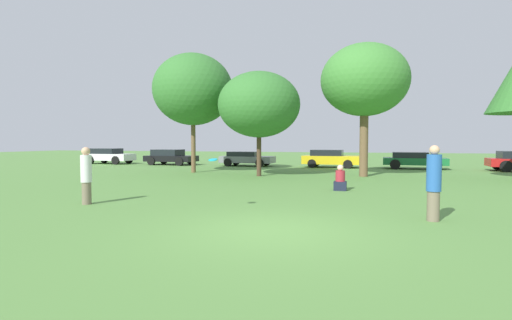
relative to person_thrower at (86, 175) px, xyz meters
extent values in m
plane|color=#54843D|center=(6.09, -1.85, -0.88)|extent=(120.00, 120.00, 0.00)
cylinder|color=#726651|center=(0.00, 0.00, -0.55)|extent=(0.27, 0.27, 0.66)
cylinder|color=silver|center=(0.00, 0.00, 0.19)|extent=(0.32, 0.32, 0.81)
sphere|color=tan|center=(0.00, 0.00, 0.71)|extent=(0.25, 0.25, 0.25)
cylinder|color=#726651|center=(9.56, 0.11, -0.53)|extent=(0.28, 0.28, 0.71)
cylinder|color=#2659A5|center=(9.56, 0.11, 0.26)|extent=(0.33, 0.33, 0.87)
sphere|color=tan|center=(9.56, 0.11, 0.80)|extent=(0.23, 0.23, 0.23)
cylinder|color=#19B2D8|center=(4.05, -0.02, 0.50)|extent=(0.24, 0.24, 0.08)
cube|color=#191E33|center=(7.11, 5.38, -0.71)|extent=(0.48, 0.40, 0.35)
cylinder|color=#A52633|center=(7.11, 5.38, -0.32)|extent=(0.36, 0.36, 0.42)
sphere|color=beige|center=(7.11, 5.38, -0.01)|extent=(0.24, 0.24, 0.24)
cylinder|color=brown|center=(-1.96, 11.86, 0.96)|extent=(0.27, 0.27, 3.68)
ellipsoid|color=#33702D|center=(-1.96, 11.86, 4.12)|extent=(4.79, 4.79, 4.29)
cylinder|color=#473323|center=(2.51, 10.53, 0.44)|extent=(0.25, 0.25, 2.64)
ellipsoid|color=#33702D|center=(2.51, 10.53, 2.98)|extent=(4.43, 4.43, 3.54)
cylinder|color=brown|center=(7.98, 11.78, 1.05)|extent=(0.45, 0.45, 3.86)
ellipsoid|color=#3D7F33|center=(7.98, 11.78, 4.26)|extent=(4.63, 4.63, 3.83)
cube|color=silver|center=(-12.60, 18.38, -0.31)|extent=(4.15, 1.90, 0.55)
cube|color=black|center=(-12.91, 18.40, 0.19)|extent=(2.31, 1.60, 0.45)
cylinder|color=black|center=(-11.30, 19.17, -0.53)|extent=(0.70, 0.24, 0.69)
cylinder|color=black|center=(-11.38, 17.47, -0.53)|extent=(0.70, 0.24, 0.69)
cylinder|color=black|center=(-13.82, 19.29, -0.53)|extent=(0.70, 0.24, 0.69)
cylinder|color=black|center=(-13.91, 17.60, -0.53)|extent=(0.70, 0.24, 0.69)
cube|color=black|center=(-6.90, 18.40, -0.37)|extent=(4.12, 2.05, 0.46)
cube|color=black|center=(-7.20, 18.42, 0.11)|extent=(2.30, 1.73, 0.49)
cylinder|color=black|center=(-5.60, 19.26, -0.55)|extent=(0.67, 0.22, 0.66)
cylinder|color=black|center=(-5.70, 17.42, -0.55)|extent=(0.67, 0.22, 0.66)
cylinder|color=black|center=(-8.10, 19.39, -0.55)|extent=(0.67, 0.22, 0.66)
cylinder|color=black|center=(-8.20, 17.54, -0.55)|extent=(0.67, 0.22, 0.66)
cube|color=slate|center=(-0.59, 18.65, -0.38)|extent=(4.15, 1.90, 0.49)
cube|color=black|center=(-0.89, 18.66, 0.04)|extent=(2.31, 1.60, 0.35)
cylinder|color=black|center=(0.72, 19.43, -0.58)|extent=(0.61, 0.25, 0.60)
cylinder|color=black|center=(0.63, 17.74, -0.58)|extent=(0.61, 0.25, 0.60)
cylinder|color=black|center=(-1.81, 19.56, -0.58)|extent=(0.61, 0.25, 0.60)
cylinder|color=black|center=(-1.89, 17.87, -0.58)|extent=(0.61, 0.25, 0.60)
cube|color=gold|center=(5.73, 18.65, -0.33)|extent=(4.10, 1.93, 0.59)
cube|color=black|center=(5.43, 18.67, 0.18)|extent=(2.29, 1.63, 0.42)
cylinder|color=black|center=(7.02, 19.45, -0.58)|extent=(0.62, 0.20, 0.61)
cylinder|color=black|center=(6.93, 17.72, -0.58)|extent=(0.62, 0.20, 0.61)
cylinder|color=black|center=(4.53, 19.58, -0.58)|extent=(0.62, 0.20, 0.61)
cylinder|color=black|center=(4.44, 17.85, -0.58)|extent=(0.62, 0.20, 0.61)
cube|color=#196633|center=(11.35, 18.66, -0.36)|extent=(4.18, 1.97, 0.47)
cube|color=black|center=(11.04, 18.68, 0.07)|extent=(2.33, 1.66, 0.38)
cylinder|color=black|center=(12.66, 19.48, -0.54)|extent=(0.68, 0.22, 0.67)
cylinder|color=black|center=(12.57, 17.72, -0.54)|extent=(0.68, 0.22, 0.67)
cylinder|color=black|center=(10.12, 19.60, -0.54)|extent=(0.68, 0.22, 0.67)
cylinder|color=black|center=(10.04, 17.85, -0.54)|extent=(0.68, 0.22, 0.67)
cylinder|color=black|center=(16.49, 18.95, -0.53)|extent=(0.72, 0.24, 0.71)
cylinder|color=black|center=(16.39, 17.14, -0.53)|extent=(0.72, 0.24, 0.71)
camera|label=1|loc=(7.95, -9.76, 1.00)|focal=27.25mm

